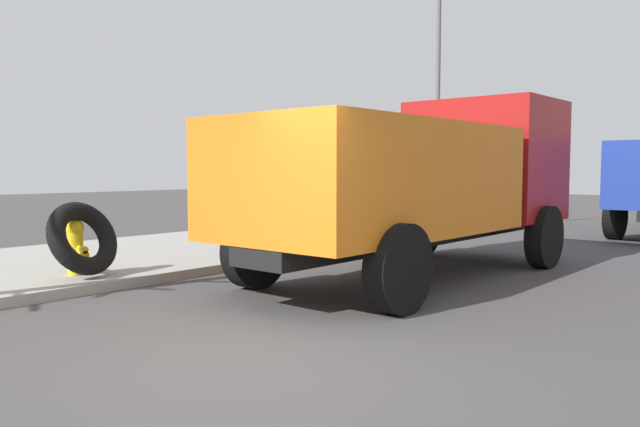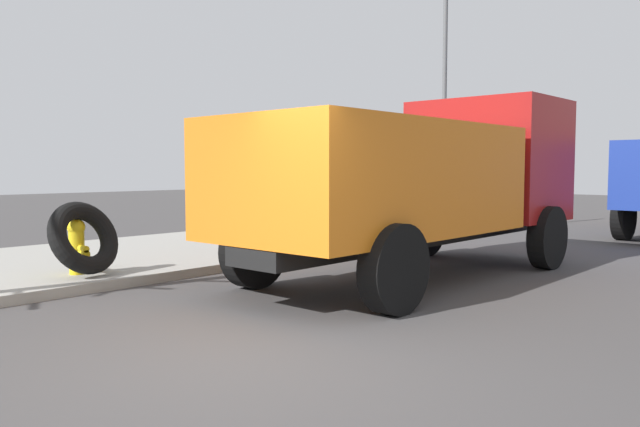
% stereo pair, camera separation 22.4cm
% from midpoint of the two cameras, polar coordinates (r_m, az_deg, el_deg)
% --- Properties ---
extents(ground_plane, '(80.00, 80.00, 0.00)m').
position_cam_midpoint_polar(ground_plane, '(5.79, -5.57, -13.37)').
color(ground_plane, '#423F3F').
extents(fire_hydrant, '(0.26, 0.60, 0.85)m').
position_cam_midpoint_polar(fire_hydrant, '(10.02, -22.19, -2.73)').
color(fire_hydrant, yellow).
rests_on(fire_hydrant, sidewalk_curb).
extents(loose_tire, '(1.27, 0.94, 1.15)m').
position_cam_midpoint_polar(loose_tire, '(9.78, -21.61, -2.13)').
color(loose_tire, black).
rests_on(loose_tire, sidewalk_curb).
extents(stop_sign, '(0.76, 0.08, 2.21)m').
position_cam_midpoint_polar(stop_sign, '(10.85, -9.38, 3.75)').
color(stop_sign, gray).
rests_on(stop_sign, sidewalk_curb).
extents(dump_truck_orange, '(7.01, 2.81, 3.00)m').
position_cam_midpoint_polar(dump_truck_orange, '(10.15, 8.59, 3.34)').
color(dump_truck_orange, orange).
rests_on(dump_truck_orange, ground).
extents(street_light_pole, '(0.12, 0.12, 6.37)m').
position_cam_midpoint_polar(street_light_pole, '(17.14, 10.41, 9.38)').
color(street_light_pole, '#595B5E').
rests_on(street_light_pole, sidewalk_curb).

